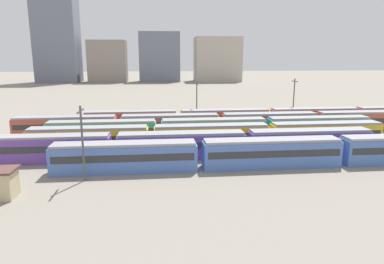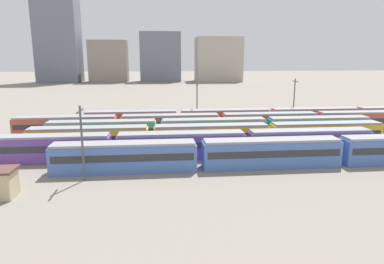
# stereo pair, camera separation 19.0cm
# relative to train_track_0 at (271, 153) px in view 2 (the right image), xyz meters

# --- Properties ---
(ground_plane) EXTENTS (600.00, 600.00, 0.00)m
(ground_plane) POSITION_rel_train_track_0_xyz_m (-20.56, 13.00, -1.90)
(ground_plane) COLOR gray
(train_track_0) EXTENTS (55.80, 3.06, 3.75)m
(train_track_0) POSITION_rel_train_track_0_xyz_m (0.00, 0.00, 0.00)
(train_track_0) COLOR #4C70BC
(train_track_0) RESTS_ON ground_plane
(train_track_1) EXTENTS (55.80, 3.06, 3.75)m
(train_track_1) POSITION_rel_train_track_0_xyz_m (-11.39, 5.20, 0.00)
(train_track_1) COLOR #6B429E
(train_track_1) RESTS_ON ground_plane
(train_track_2) EXTENTS (55.80, 3.06, 3.75)m
(train_track_2) POSITION_rel_train_track_0_xyz_m (-6.30, 10.40, 0.00)
(train_track_2) COLOR yellow
(train_track_2) RESTS_ON ground_plane
(train_track_3) EXTENTS (55.80, 3.06, 3.75)m
(train_track_3) POSITION_rel_train_track_0_xyz_m (-5.08, 15.60, 0.00)
(train_track_3) COLOR teal
(train_track_3) RESTS_ON ground_plane
(train_track_4) EXTENTS (93.60, 3.06, 3.75)m
(train_track_4) POSITION_rel_train_track_0_xyz_m (6.56, 20.80, 0.00)
(train_track_4) COLOR #BC4C38
(train_track_4) RESTS_ON ground_plane
(train_track_5) EXTENTS (93.60, 3.06, 3.75)m
(train_track_5) POSITION_rel_train_track_0_xyz_m (17.88, 26.00, 0.00)
(train_track_5) COLOR #BC4C38
(train_track_5) RESTS_ON ground_plane
(catenary_pole_1) EXTENTS (0.24, 3.20, 9.24)m
(catenary_pole_1) POSITION_rel_train_track_0_xyz_m (-6.49, 28.76, 3.25)
(catenary_pole_1) COLOR #4C4C51
(catenary_pole_1) RESTS_ON ground_plane
(catenary_pole_2) EXTENTS (0.24, 3.20, 8.81)m
(catenary_pole_2) POSITION_rel_train_track_0_xyz_m (-23.31, -2.89, 3.03)
(catenary_pole_2) COLOR #4C4C51
(catenary_pole_2) RESTS_ON ground_plane
(catenary_pole_3) EXTENTS (0.24, 3.20, 9.67)m
(catenary_pole_3) POSITION_rel_train_track_0_xyz_m (14.50, 28.99, 3.48)
(catenary_pole_3) COLOR #4C4C51
(catenary_pole_3) RESTS_ON ground_plane
(distant_building_0) EXTENTS (22.51, 18.11, 53.35)m
(distant_building_0) POSITION_rel_train_track_0_xyz_m (-69.30, 163.51, 24.77)
(distant_building_0) COLOR slate
(distant_building_0) RESTS_ON ground_plane
(distant_building_1) EXTENTS (21.03, 16.56, 23.38)m
(distant_building_1) POSITION_rel_train_track_0_xyz_m (-42.06, 163.51, 9.78)
(distant_building_1) COLOR gray
(distant_building_1) RESTS_ON ground_plane
(distant_building_2) EXTENTS (23.18, 12.93, 28.19)m
(distant_building_2) POSITION_rel_train_track_0_xyz_m (-12.58, 163.51, 12.19)
(distant_building_2) COLOR slate
(distant_building_2) RESTS_ON ground_plane
(distant_building_3) EXTENTS (26.29, 18.96, 25.50)m
(distant_building_3) POSITION_rel_train_track_0_xyz_m (21.43, 163.51, 10.85)
(distant_building_3) COLOR #B2A899
(distant_building_3) RESTS_ON ground_plane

